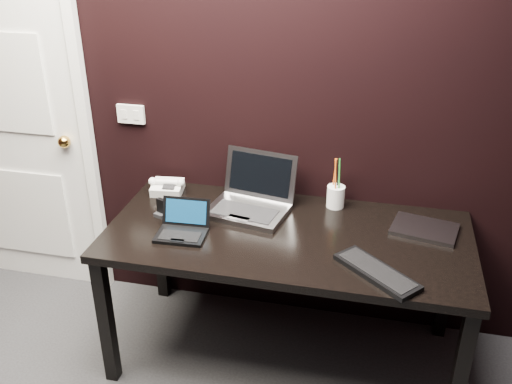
% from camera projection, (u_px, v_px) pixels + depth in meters
% --- Properties ---
extents(wall_back, '(4.00, 0.00, 4.00)m').
position_uv_depth(wall_back, '(245.00, 88.00, 2.82)').
color(wall_back, black).
rests_on(wall_back, ground).
extents(door, '(0.99, 0.10, 2.14)m').
position_uv_depth(door, '(10.00, 118.00, 3.18)').
color(door, white).
rests_on(door, ground).
extents(wall_switch, '(0.15, 0.02, 0.10)m').
position_uv_depth(wall_switch, '(131.00, 114.00, 3.01)').
color(wall_switch, silver).
rests_on(wall_switch, wall_back).
extents(desk, '(1.70, 0.80, 0.74)m').
position_uv_depth(desk, '(287.00, 247.00, 2.70)').
color(desk, black).
rests_on(desk, ground).
extents(netbook, '(0.24, 0.21, 0.15)m').
position_uv_depth(netbook, '(183.00, 228.00, 2.64)').
color(netbook, black).
rests_on(netbook, desk).
extents(silver_laptop, '(0.43, 0.40, 0.26)m').
position_uv_depth(silver_laptop, '(251.00, 201.00, 2.84)').
color(silver_laptop, gray).
rests_on(silver_laptop, desk).
extents(ext_keyboard, '(0.38, 0.35, 0.02)m').
position_uv_depth(ext_keyboard, '(377.00, 272.00, 2.36)').
color(ext_keyboard, black).
rests_on(ext_keyboard, desk).
extents(closed_laptop, '(0.33, 0.27, 0.02)m').
position_uv_depth(closed_laptop, '(425.00, 229.00, 2.67)').
color(closed_laptop, gray).
rests_on(closed_laptop, desk).
extents(desk_phone, '(0.20, 0.16, 0.10)m').
position_uv_depth(desk_phone, '(167.00, 187.00, 3.02)').
color(desk_phone, silver).
rests_on(desk_phone, desk).
extents(mobile_phone, '(0.06, 0.06, 0.09)m').
position_uv_depth(mobile_phone, '(161.00, 210.00, 2.79)').
color(mobile_phone, black).
rests_on(mobile_phone, desk).
extents(pen_cup, '(0.09, 0.09, 0.26)m').
position_uv_depth(pen_cup, '(336.00, 196.00, 2.87)').
color(pen_cup, white).
rests_on(pen_cup, desk).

